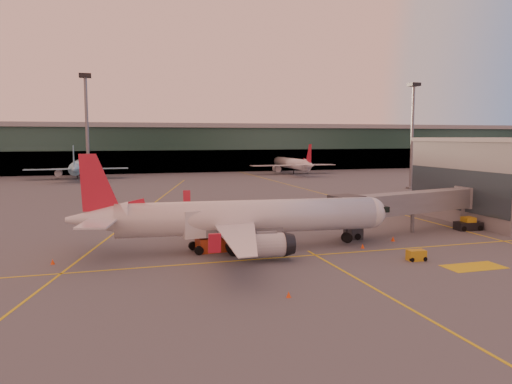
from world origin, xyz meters
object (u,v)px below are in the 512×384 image
object	(u,v)px
catering_truck	(210,227)
pushback_tug	(468,225)
main_airplane	(238,219)
gpu_cart	(416,255)

from	to	relation	value
catering_truck	pushback_tug	xyz separation A→B (m)	(36.46, 2.41, -1.99)
main_airplane	gpu_cart	size ratio (longest dim) A/B	18.60
catering_truck	pushback_tug	bearing A→B (deg)	-1.87
gpu_cart	pushback_tug	xyz separation A→B (m)	(16.91, 12.67, 0.19)
gpu_cart	catering_truck	bearing A→B (deg)	155.91
catering_truck	gpu_cart	world-z (taller)	catering_truck
gpu_cart	main_airplane	bearing A→B (deg)	152.10
main_airplane	pushback_tug	xyz separation A→B (m)	(33.28, 2.64, -2.83)
main_airplane	gpu_cart	xyz separation A→B (m)	(16.37, -10.04, -3.02)
pushback_tug	gpu_cart	bearing A→B (deg)	-138.25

